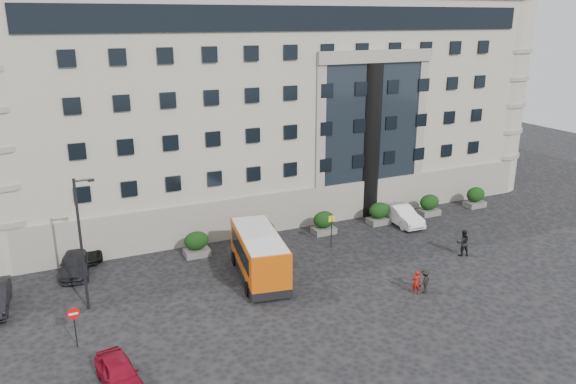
# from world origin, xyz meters

# --- Properties ---
(ground) EXTENTS (120.00, 120.00, 0.00)m
(ground) POSITION_xyz_m (0.00, 0.00, 0.00)
(ground) COLOR black
(ground) RESTS_ON ground
(civic_building) EXTENTS (44.00, 24.00, 18.00)m
(civic_building) POSITION_xyz_m (6.00, 22.00, 9.00)
(civic_building) COLOR #A5A292
(civic_building) RESTS_ON ground
(entrance_column) EXTENTS (1.80, 1.80, 13.00)m
(entrance_column) POSITION_xyz_m (12.00, 10.30, 6.50)
(entrance_column) COLOR black
(entrance_column) RESTS_ON ground
(hedge_a) EXTENTS (1.80, 1.26, 1.84)m
(hedge_a) POSITION_xyz_m (-4.00, 7.80, 0.93)
(hedge_a) COLOR #52524F
(hedge_a) RESTS_ON ground
(hedge_b) EXTENTS (1.80, 1.26, 1.84)m
(hedge_b) POSITION_xyz_m (1.20, 7.80, 0.93)
(hedge_b) COLOR #52524F
(hedge_b) RESTS_ON ground
(hedge_c) EXTENTS (1.80, 1.26, 1.84)m
(hedge_c) POSITION_xyz_m (6.40, 7.80, 0.93)
(hedge_c) COLOR #52524F
(hedge_c) RESTS_ON ground
(hedge_d) EXTENTS (1.80, 1.26, 1.84)m
(hedge_d) POSITION_xyz_m (11.60, 7.80, 0.93)
(hedge_d) COLOR #52524F
(hedge_d) RESTS_ON ground
(hedge_e) EXTENTS (1.80, 1.26, 1.84)m
(hedge_e) POSITION_xyz_m (16.80, 7.80, 0.93)
(hedge_e) COLOR #52524F
(hedge_e) RESTS_ON ground
(hedge_f) EXTENTS (1.80, 1.26, 1.84)m
(hedge_f) POSITION_xyz_m (22.00, 7.80, 0.93)
(hedge_f) COLOR #52524F
(hedge_f) RESTS_ON ground
(street_lamp) EXTENTS (1.16, 0.18, 8.00)m
(street_lamp) POSITION_xyz_m (-11.94, 3.00, 4.37)
(street_lamp) COLOR #262628
(street_lamp) RESTS_ON ground
(bus_stop_sign) EXTENTS (0.50, 0.08, 2.52)m
(bus_stop_sign) POSITION_xyz_m (5.50, 5.00, 1.73)
(bus_stop_sign) COLOR #262628
(bus_stop_sign) RESTS_ON ground
(no_entry_sign) EXTENTS (0.64, 0.16, 2.32)m
(no_entry_sign) POSITION_xyz_m (-13.00, -1.04, 1.65)
(no_entry_sign) COLOR #262628
(no_entry_sign) RESTS_ON ground
(minibus) EXTENTS (3.77, 7.68, 3.07)m
(minibus) POSITION_xyz_m (-1.23, 2.67, 1.69)
(minibus) COLOR #C94E09
(minibus) RESTS_ON ground
(parked_car_a) EXTENTS (2.05, 4.07, 1.33)m
(parked_car_a) POSITION_xyz_m (-11.50, -5.24, 0.67)
(parked_car_a) COLOR maroon
(parked_car_a) RESTS_ON ground
(parked_car_c) EXTENTS (2.47, 4.73, 1.31)m
(parked_car_c) POSITION_xyz_m (-12.20, 8.53, 0.65)
(parked_car_c) COLOR black
(parked_car_c) RESTS_ON ground
(parked_car_d) EXTENTS (2.51, 4.87, 1.31)m
(parked_car_d) POSITION_xyz_m (-11.51, 11.00, 0.66)
(parked_car_d) COLOR black
(parked_car_d) RESTS_ON ground
(white_taxi) EXTENTS (1.86, 4.83, 1.57)m
(white_taxi) POSITION_xyz_m (13.30, 7.00, 0.78)
(white_taxi) COLOR white
(white_taxi) RESTS_ON ground
(pedestrian_a) EXTENTS (0.67, 0.57, 1.56)m
(pedestrian_a) POSITION_xyz_m (6.69, -3.62, 0.78)
(pedestrian_a) COLOR maroon
(pedestrian_a) RESTS_ON ground
(pedestrian_b) EXTENTS (1.15, 1.01, 1.98)m
(pedestrian_b) POSITION_xyz_m (13.39, -0.24, 0.99)
(pedestrian_b) COLOR black
(pedestrian_b) RESTS_ON ground
(pedestrian_c) EXTENTS (1.16, 0.94, 1.57)m
(pedestrian_c) POSITION_xyz_m (7.27, -3.73, 0.79)
(pedestrian_c) COLOR black
(pedestrian_c) RESTS_ON ground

